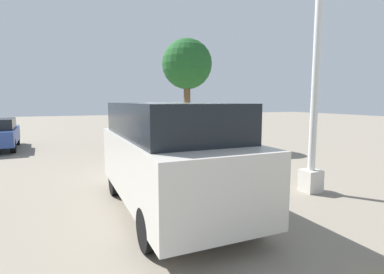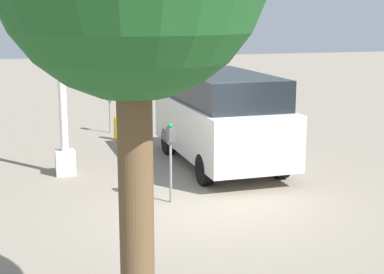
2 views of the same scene
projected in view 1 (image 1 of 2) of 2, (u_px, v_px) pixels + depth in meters
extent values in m
plane|color=gray|center=(179.00, 172.00, 9.63)|extent=(80.00, 80.00, 0.00)
cylinder|color=gray|center=(202.00, 155.00, 9.18)|extent=(0.05, 0.05, 1.22)
cube|color=#47474C|center=(202.00, 131.00, 9.09)|extent=(0.21, 0.13, 0.26)
sphere|color=#14662D|center=(202.00, 126.00, 9.07)|extent=(0.11, 0.11, 0.11)
cube|color=beige|center=(311.00, 181.00, 7.50)|extent=(0.44, 0.44, 0.55)
cylinder|color=silver|center=(316.00, 75.00, 7.18)|extent=(0.18, 0.18, 4.65)
cube|color=beige|center=(170.00, 166.00, 6.17)|extent=(4.85, 2.09, 1.21)
cube|color=black|center=(168.00, 120.00, 6.16)|extent=(3.89, 1.91, 0.68)
cube|color=orange|center=(267.00, 224.00, 4.34)|extent=(0.08, 0.12, 0.20)
cylinder|color=black|center=(247.00, 212.00, 5.24)|extent=(0.68, 0.25, 0.67)
cylinder|color=black|center=(149.00, 229.00, 4.53)|extent=(0.68, 0.25, 0.67)
cylinder|color=black|center=(183.00, 174.00, 7.95)|extent=(0.68, 0.25, 0.67)
cylinder|color=black|center=(115.00, 181.00, 7.25)|extent=(0.68, 0.25, 0.67)
cylinder|color=black|center=(17.00, 139.00, 15.39)|extent=(0.63, 0.26, 0.62)
cylinder|color=black|center=(13.00, 146.00, 13.09)|extent=(0.63, 0.26, 0.62)
cylinder|color=brown|center=(187.00, 115.00, 14.71)|extent=(0.32, 0.32, 3.18)
sphere|color=#1E5623|center=(187.00, 64.00, 14.42)|extent=(2.41, 2.41, 2.41)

